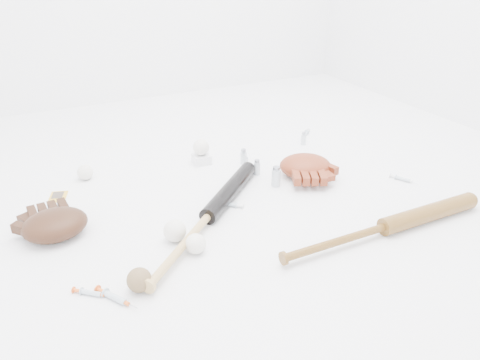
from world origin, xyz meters
name	(u,v)px	position (x,y,z in m)	size (l,w,h in m)	color
bat_dark	(208,216)	(-0.17, -0.11, 0.03)	(0.88, 0.06, 0.06)	black
bat_wood	(385,227)	(0.34, -0.45, 0.03)	(0.87, 0.06, 0.06)	brown
glove_dark	(55,224)	(-0.67, 0.05, 0.05)	(0.26, 0.26, 0.09)	#331B0E
glove_tan	(305,166)	(0.36, 0.06, 0.05)	(0.26, 0.26, 0.10)	maroon
trading_card	(58,197)	(-0.63, 0.34, 0.00)	(0.06, 0.09, 0.00)	gold
pedestal	(202,159)	(0.01, 0.38, 0.02)	(0.07, 0.07, 0.04)	white
baseball_on_pedestal	(201,147)	(0.01, 0.38, 0.08)	(0.07, 0.07, 0.07)	white
baseball_left	(175,231)	(-0.31, -0.16, 0.04)	(0.08, 0.08, 0.08)	white
baseball_upper	(85,172)	(-0.50, 0.45, 0.03)	(0.07, 0.07, 0.07)	white
baseball_mid	(196,244)	(-0.28, -0.26, 0.03)	(0.07, 0.07, 0.07)	white
baseball_aged	(139,280)	(-0.49, -0.36, 0.04)	(0.07, 0.07, 0.07)	brown
syringe_0	(91,293)	(-0.62, -0.32, 0.01)	(0.14, 0.02, 0.02)	#ADBCC6
syringe_1	(228,204)	(-0.05, -0.03, 0.01)	(0.14, 0.02, 0.02)	#ADBCC6
syringe_2	(245,156)	(0.21, 0.35, 0.01)	(0.13, 0.02, 0.02)	#ADBCC6
syringe_3	(403,179)	(0.70, -0.17, 0.01)	(0.13, 0.02, 0.02)	#ADBCC6
syringe_4	(305,135)	(0.62, 0.45, 0.01)	(0.15, 0.03, 0.02)	#ADBCC6
syringe_5	(115,298)	(-0.56, -0.37, 0.01)	(0.17, 0.03, 0.02)	#ADBCC6
vial_0	(304,138)	(0.55, 0.36, 0.03)	(0.02, 0.02, 0.07)	#B5BFC7
vial_1	(244,157)	(0.18, 0.29, 0.04)	(0.03, 0.03, 0.07)	#B5BFC7
vial_2	(257,167)	(0.18, 0.16, 0.03)	(0.03, 0.03, 0.07)	#B5BFC7
vial_3	(276,176)	(0.20, 0.03, 0.04)	(0.04, 0.04, 0.09)	#B5BFC7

